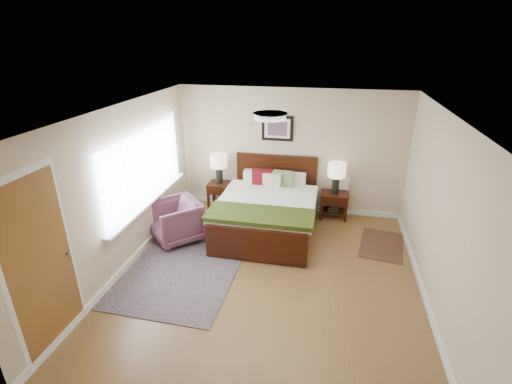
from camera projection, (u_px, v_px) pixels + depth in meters
floor at (268, 277)px, 5.64m from camera, size 5.00×5.00×0.00m
back_wall at (290, 152)px, 7.41m from camera, size 4.50×0.04×2.50m
front_wall at (214, 334)px, 2.90m from camera, size 4.50×0.04×2.50m
left_wall at (122, 190)px, 5.57m from camera, size 0.04×5.00×2.50m
right_wall at (442, 218)px, 4.73m from camera, size 0.04×5.00×2.50m
ceiling at (270, 113)px, 4.66m from camera, size 4.50×5.00×0.02m
window at (146, 168)px, 6.14m from camera, size 0.11×2.72×1.32m
door at (41, 266)px, 4.06m from camera, size 0.06×1.00×2.18m
ceil_fixture at (270, 116)px, 4.68m from camera, size 0.44×0.44×0.08m
bed at (267, 205)px, 6.78m from camera, size 1.77×2.15×1.16m
wall_art at (277, 128)px, 7.24m from camera, size 0.62×0.05×0.50m
nightstand_left at (220, 189)px, 7.77m from camera, size 0.46×0.42×0.55m
nightstand_right at (334, 202)px, 7.37m from camera, size 0.53×0.40×0.53m
lamp_left at (219, 163)px, 7.57m from camera, size 0.35×0.35×0.61m
lamp_right at (337, 173)px, 7.14m from camera, size 0.35×0.35×0.61m
armchair at (176, 221)px, 6.56m from camera, size 1.13×1.13×0.74m
rug_persian at (184, 268)px, 5.86m from camera, size 1.72×2.40×0.01m
rug_navy at (382, 245)px, 6.51m from camera, size 0.87×1.16×0.01m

